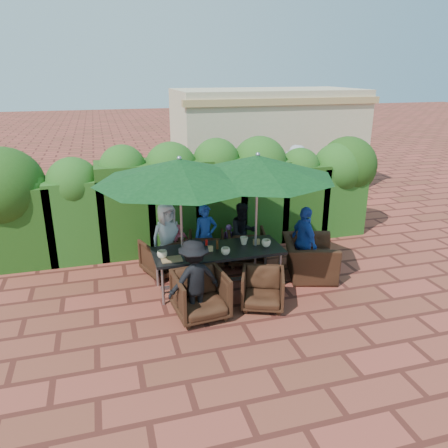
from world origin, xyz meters
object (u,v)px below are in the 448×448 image
object	(u,v)px
chair_near_right	(263,287)
chair_far_left	(164,255)
umbrella_right	(258,167)
chair_far_mid	(206,247)
dining_table	(218,253)
chair_end_right	(309,252)
umbrella_left	(180,171)
chair_far_right	(246,245)
chair_near_left	(201,293)

from	to	relation	value
chair_near_right	chair_far_left	bearing A→B (deg)	150.33
umbrella_right	chair_far_mid	world-z (taller)	umbrella_right
dining_table	chair_end_right	distance (m)	1.83
umbrella_left	chair_far_left	distance (m)	2.01
chair_far_right	umbrella_right	bearing A→B (deg)	95.93
dining_table	umbrella_right	world-z (taller)	umbrella_right
umbrella_right	chair_end_right	size ratio (longest dim) A/B	2.47
dining_table	chair_far_mid	bearing A→B (deg)	87.93
chair_far_left	chair_far_right	bearing A→B (deg)	161.76
chair_far_mid	chair_end_right	distance (m)	2.07
umbrella_right	chair_end_right	world-z (taller)	umbrella_right
chair_near_left	chair_end_right	size ratio (longest dim) A/B	0.75
chair_far_left	chair_end_right	bearing A→B (deg)	142.70
chair_near_left	chair_end_right	world-z (taller)	chair_end_right
umbrella_left	chair_near_right	distance (m)	2.38
umbrella_right	chair_far_mid	distance (m)	2.23
umbrella_left	chair_near_left	distance (m)	2.03
chair_far_right	chair_end_right	xyz separation A→B (m)	(0.98, -0.90, 0.09)
chair_far_right	chair_end_right	world-z (taller)	chair_end_right
chair_end_right	dining_table	bearing A→B (deg)	107.23
chair_near_left	chair_near_right	size ratio (longest dim) A/B	1.16
chair_far_left	chair_far_right	distance (m)	1.70
umbrella_left	chair_near_right	size ratio (longest dim) A/B	4.02
umbrella_right	chair_near_left	world-z (taller)	umbrella_right
chair_far_mid	chair_end_right	bearing A→B (deg)	163.74
chair_near_left	dining_table	bearing A→B (deg)	53.02
umbrella_right	chair_far_mid	xyz separation A→B (m)	(-0.68, 1.05, -1.85)
chair_far_right	chair_end_right	size ratio (longest dim) A/B	0.71
chair_far_mid	chair_near_right	bearing A→B (deg)	118.65
chair_near_left	chair_end_right	bearing A→B (deg)	14.86
umbrella_right	chair_end_right	bearing A→B (deg)	-0.03
dining_table	umbrella_right	size ratio (longest dim) A/B	0.85
umbrella_left	chair_far_left	size ratio (longest dim) A/B	3.72
dining_table	chair_far_mid	xyz separation A→B (m)	(0.04, 1.06, -0.31)
dining_table	chair_near_left	world-z (taller)	chair_near_left
chair_near_right	chair_end_right	bearing A→B (deg)	56.05
chair_near_right	chair_far_right	bearing A→B (deg)	101.88
umbrella_left	chair_far_mid	world-z (taller)	umbrella_left
chair_far_left	chair_far_mid	size ratio (longest dim) A/B	1.05
dining_table	chair_near_right	world-z (taller)	dining_table
chair_far_left	chair_near_left	world-z (taller)	chair_near_left
dining_table	chair_far_mid	distance (m)	1.10
chair_far_left	chair_end_right	world-z (taller)	chair_end_right
chair_far_mid	chair_near_left	size ratio (longest dim) A/B	0.89
chair_near_right	umbrella_left	bearing A→B (deg)	163.14
umbrella_left	chair_near_left	size ratio (longest dim) A/B	3.48
chair_far_mid	umbrella_left	bearing A→B (deg)	70.30
dining_table	chair_near_left	size ratio (longest dim) A/B	2.80
umbrella_left	chair_far_right	size ratio (longest dim) A/B	3.69
chair_far_right	chair_near_left	size ratio (longest dim) A/B	0.94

